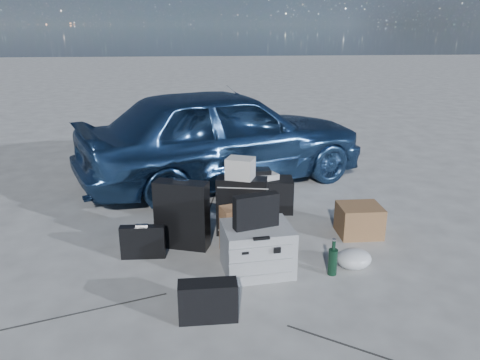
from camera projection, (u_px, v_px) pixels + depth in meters
name	position (u px, v px, depth m)	size (l,w,h in m)	color
ground	(244.00, 276.00, 4.09)	(60.00, 60.00, 0.00)	beige
car	(224.00, 135.00, 6.33)	(1.57, 3.91, 1.33)	#2E5382
pelican_case	(257.00, 249.00, 4.12)	(0.59, 0.48, 0.43)	#B0B2B5
laptop_bag	(256.00, 211.00, 3.99)	(0.40, 0.10, 0.30)	black
briefcase	(143.00, 242.00, 4.37)	(0.41, 0.09, 0.32)	black
suitcase_left	(182.00, 215.00, 4.53)	(0.52, 0.19, 0.67)	black
suitcase_right	(242.00, 206.00, 4.82)	(0.51, 0.18, 0.61)	black
white_carton	(240.00, 168.00, 4.69)	(0.26, 0.21, 0.21)	beige
duffel_bag	(259.00, 195.00, 5.47)	(0.78, 0.33, 0.39)	black
flat_box_white	(260.00, 176.00, 5.41)	(0.36, 0.27, 0.06)	beige
flat_box_black	(259.00, 171.00, 5.40)	(0.25, 0.18, 0.05)	black
kraft_bag	(239.00, 229.00, 4.49)	(0.34, 0.20, 0.45)	#B0794D
cardboard_box	(359.00, 220.00, 4.85)	(0.43, 0.37, 0.32)	brown
plastic_bag	(354.00, 259.00, 4.20)	(0.32, 0.27, 0.18)	silver
messenger_bag	(208.00, 301.00, 3.45)	(0.44, 0.16, 0.31)	black
green_bottle	(333.00, 257.00, 4.07)	(0.08, 0.08, 0.33)	black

